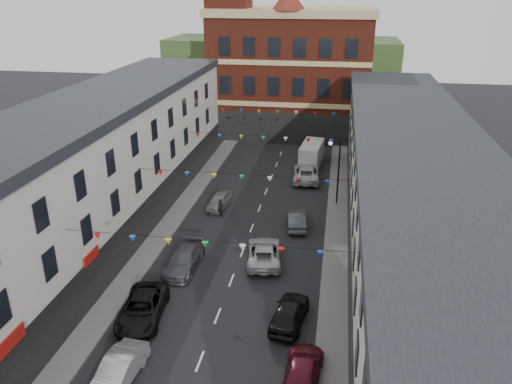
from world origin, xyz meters
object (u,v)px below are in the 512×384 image
Objects in this scene: car_left_c at (142,308)px; car_right_e at (296,219)px; car_right_c at (303,370)px; car_left_e at (219,201)px; car_right_d at (289,312)px; pedestrian at (221,208)px; car_left_d at (184,259)px; moving_car at (264,252)px; street_lamp at (336,164)px; car_left_b at (118,371)px; white_van at (311,154)px; car_right_f at (306,173)px.

car_left_c reaches higher than car_right_e.
car_right_c is (9.84, -3.55, -0.06)m from car_left_c.
car_left_e is 0.87× the size of car_right_d.
pedestrian is (-7.35, 13.66, 0.08)m from car_right_d.
car_left_d is at bearing -42.89° from car_right_c.
car_left_e is at bearing -66.06° from moving_car.
street_lamp is at bearing -89.31° from car_right_c.
street_lamp reaches higher than car_left_b.
car_left_d is at bearing -101.71° from white_van.
street_lamp is at bearing -127.24° from car_right_e.
car_left_b is (-10.15, -24.12, -3.20)m from street_lamp.
car_left_d is 10.62m from car_left_e.
car_right_c is at bearing -92.67° from street_lamp.
pedestrian is (-4.80, 6.78, 0.11)m from moving_car.
car_left_c is 1.14× the size of car_right_c.
car_left_c is 8.75m from car_right_d.
car_left_d reaches higher than car_right_c.
moving_car is at bearing -89.69° from white_van.
car_left_b is 0.87× the size of car_left_d.
street_lamp is 1.07× the size of car_right_f.
car_left_d is 1.29× the size of car_left_e.
car_left_e is at bearing -55.28° from car_right_d.
white_van reaches higher than car_left_b.
street_lamp is 11.51m from white_van.
car_left_d is at bearing 94.62° from car_left_b.
car_left_b is 35.74m from white_van.
car_left_b is at bearing -88.11° from car_left_d.
street_lamp is 7.19m from car_right_f.
car_right_f is at bearing -104.07° from moving_car.
white_van is at bearing 74.65° from car_left_d.
white_van is (2.00, 21.92, 0.48)m from moving_car.
white_van is at bearing -83.72° from car_right_c.
pedestrian is at bearing -62.63° from moving_car.
car_right_d reaches higher than car_left_d.
moving_car reaches higher than car_right_c.
moving_car is at bearing 80.35° from car_right_f.
pedestrian is (-6.61, -10.07, 0.04)m from car_right_f.
car_left_c is 30.90m from white_van.
car_left_d and moving_car have the same top height.
car_left_b is at bearing 45.42° from car_right_d.
white_van is at bearing -98.16° from car_right_e.
moving_car reaches higher than car_left_b.
white_van reaches higher than car_right_d.
car_right_e is (7.20, 18.97, -0.03)m from car_left_b.
car_right_d is 7.34m from moving_car.
pedestrian reaches higher than car_left_e.
car_right_f reaches higher than moving_car.
car_right_e is 10.92m from car_right_f.
car_left_b is 20.29m from car_right_e.
car_right_d is at bearing -42.70° from pedestrian.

